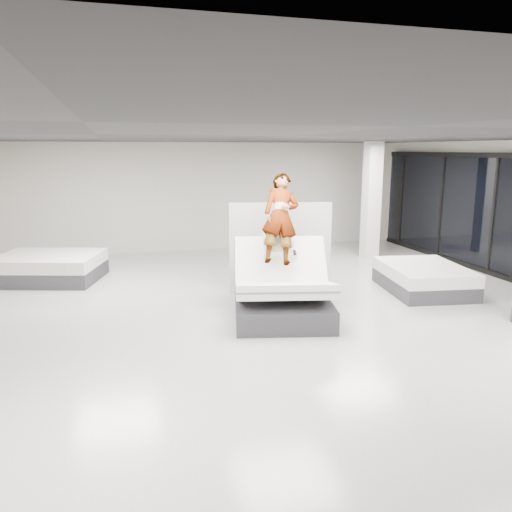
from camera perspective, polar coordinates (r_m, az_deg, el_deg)
name	(u,v)px	position (r m, az deg, el deg)	size (l,w,h in m)	color
room	(288,233)	(8.45, 3.72, 2.61)	(14.00, 14.04, 3.20)	#B7B6AD
hero_bed	(282,293)	(9.06, 2.97, -4.23)	(2.13, 2.55, 1.49)	#313136
person	(281,236)	(9.18, 2.82, 2.26)	(0.67, 0.44, 1.82)	slate
remote	(295,253)	(8.90, 4.43, 0.39)	(0.05, 0.14, 0.03)	black
divider_panel	(280,249)	(10.41, 2.78, 0.84)	(2.12, 0.10, 1.92)	silver
flat_bed_right_far	(424,278)	(11.29, 18.60, -2.43)	(1.84, 2.27, 0.57)	#313136
flat_bed_left_far	(49,268)	(12.51, -22.55, -1.23)	(2.63, 2.26, 0.62)	#313136
column	(371,201)	(14.17, 13.04, 6.14)	(0.40, 0.40, 3.20)	silver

